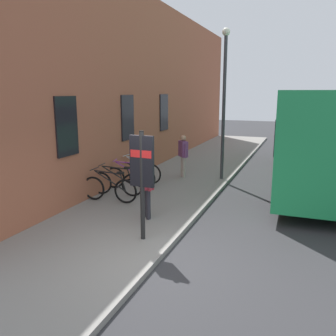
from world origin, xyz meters
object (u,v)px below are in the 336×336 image
at_px(bicycle_mid_rack, 139,172).
at_px(pedestrian_by_facade, 147,180).
at_px(bicycle_under_window, 130,177).
at_px(street_lamp, 224,93).
at_px(bicycle_end_of_row, 110,189).
at_px(pedestrian_crossing_street, 183,152).
at_px(transit_info_sign, 142,168).
at_px(city_bus, 320,131).
at_px(bicycle_leaning_wall, 117,183).

distance_m(bicycle_mid_rack, pedestrian_by_facade, 3.74).
relative_size(bicycle_under_window, street_lamp, 0.32).
height_order(bicycle_end_of_row, pedestrian_crossing_street, pedestrian_crossing_street).
bearing_deg(transit_info_sign, city_bus, -26.75).
xyz_separation_m(pedestrian_crossing_street, street_lamp, (0.21, -1.45, 2.19)).
height_order(transit_info_sign, city_bus, city_bus).
bearing_deg(transit_info_sign, street_lamp, -3.58).
bearing_deg(bicycle_under_window, pedestrian_by_facade, -143.81).
distance_m(pedestrian_crossing_street, street_lamp, 2.63).
xyz_separation_m(bicycle_mid_rack, pedestrian_by_facade, (-3.22, -1.81, 0.61)).
bearing_deg(bicycle_leaning_wall, bicycle_mid_rack, 1.97).
distance_m(bicycle_leaning_wall, transit_info_sign, 3.74).
height_order(bicycle_leaning_wall, street_lamp, street_lamp).
bearing_deg(pedestrian_by_facade, bicycle_end_of_row, 61.82).
height_order(bicycle_mid_rack, transit_info_sign, transit_info_sign).
relative_size(bicycle_under_window, pedestrian_crossing_street, 1.09).
height_order(bicycle_leaning_wall, bicycle_under_window, same).
bearing_deg(bicycle_under_window, bicycle_leaning_wall, 178.84).
xyz_separation_m(bicycle_end_of_row, bicycle_leaning_wall, (0.66, 0.13, 0.00)).
relative_size(bicycle_mid_rack, pedestrian_crossing_street, 1.11).
height_order(bicycle_under_window, pedestrian_crossing_street, pedestrian_crossing_street).
bearing_deg(pedestrian_crossing_street, bicycle_leaning_wall, 160.07).
bearing_deg(pedestrian_by_facade, pedestrian_crossing_street, 7.66).
distance_m(bicycle_end_of_row, bicycle_leaning_wall, 0.67).
relative_size(bicycle_leaning_wall, bicycle_under_window, 1.02).
xyz_separation_m(bicycle_under_window, pedestrian_by_facade, (-2.37, -1.73, 0.61)).
distance_m(pedestrian_crossing_street, pedestrian_by_facade, 4.68).
bearing_deg(bicycle_mid_rack, city_bus, -64.41).
height_order(bicycle_leaning_wall, pedestrian_crossing_street, pedestrian_crossing_street).
bearing_deg(city_bus, bicycle_end_of_row, 132.09).
xyz_separation_m(bicycle_end_of_row, transit_info_sign, (-2.11, -2.07, 1.21)).
xyz_separation_m(bicycle_end_of_row, street_lamp, (3.98, -2.45, 2.77)).
bearing_deg(transit_info_sign, bicycle_end_of_row, 44.50).
height_order(transit_info_sign, street_lamp, street_lamp).
xyz_separation_m(bicycle_leaning_wall, transit_info_sign, (-2.77, -2.20, 1.21)).
relative_size(bicycle_under_window, transit_info_sign, 0.72).
distance_m(bicycle_mid_rack, city_bus, 6.74).
height_order(bicycle_under_window, street_lamp, street_lamp).
bearing_deg(bicycle_end_of_row, transit_info_sign, -135.50).
bearing_deg(bicycle_leaning_wall, city_bus, -52.36).
bearing_deg(bicycle_under_window, pedestrian_crossing_street, -26.09).
distance_m(transit_info_sign, pedestrian_by_facade, 1.45).
bearing_deg(bicycle_end_of_row, bicycle_leaning_wall, 11.07).
relative_size(pedestrian_crossing_street, street_lamp, 0.30).
distance_m(bicycle_end_of_row, transit_info_sign, 3.19).
bearing_deg(street_lamp, bicycle_mid_rack, 121.72).
xyz_separation_m(bicycle_mid_rack, street_lamp, (1.63, -2.64, 2.77)).
relative_size(city_bus, pedestrian_by_facade, 6.44).
relative_size(bicycle_mid_rack, pedestrian_by_facade, 1.08).
relative_size(bicycle_leaning_wall, street_lamp, 0.33).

